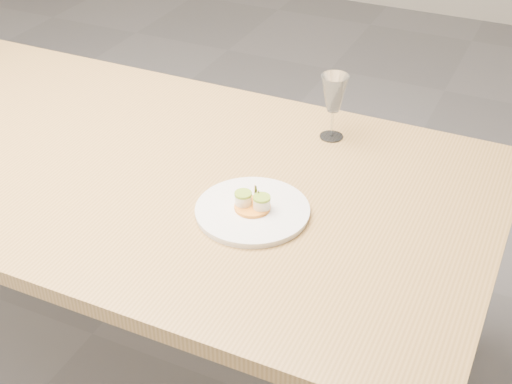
% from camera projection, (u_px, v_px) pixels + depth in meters
% --- Properties ---
extents(ground, '(7.00, 7.00, 0.00)m').
position_uv_depth(ground, '(92.00, 334.00, 2.39)').
color(ground, slate).
rests_on(ground, ground).
extents(dining_table, '(2.40, 1.00, 0.75)m').
position_uv_depth(dining_table, '(61.00, 161.00, 2.01)').
color(dining_table, tan).
rests_on(dining_table, ground).
extents(dinner_plate, '(0.27, 0.27, 0.07)m').
position_uv_depth(dinner_plate, '(253.00, 210.00, 1.68)').
color(dinner_plate, white).
rests_on(dinner_plate, dining_table).
extents(wine_glass_2, '(0.07, 0.07, 0.19)m').
position_uv_depth(wine_glass_2, '(334.00, 95.00, 1.91)').
color(wine_glass_2, white).
rests_on(wine_glass_2, dining_table).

